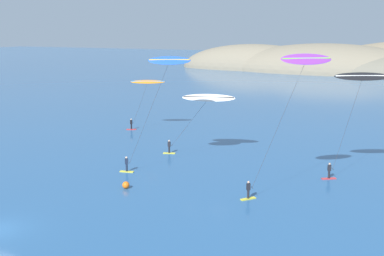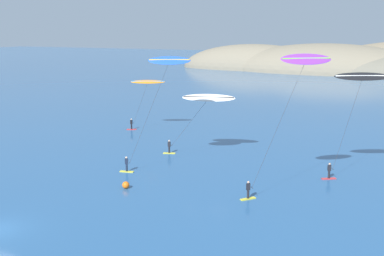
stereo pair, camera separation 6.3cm
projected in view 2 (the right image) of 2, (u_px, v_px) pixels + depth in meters
The scene contains 7 objects.
headland_island at pixel (377, 72), 172.18m from camera, with size 137.05×56.83×22.86m.
kitesurfer_blue at pixel (166, 70), 49.86m from camera, with size 7.20×4.37×12.42m.
kitesurfer_orange at pixel (146, 86), 72.34m from camera, with size 5.75×3.45×7.65m.
kitesurfer_black at pixel (360, 84), 47.51m from camera, with size 6.05×3.86×10.96m.
kitesurfer_purple at pixel (301, 71), 42.19m from camera, with size 6.82×5.80×13.06m.
kitesurfer_white at pixel (206, 101), 57.48m from camera, with size 8.73×3.43×7.53m.
marker_buoy at pixel (126, 185), 46.41m from camera, with size 0.70×0.70×0.70m, color orange.
Camera 2 is at (28.73, -24.25, 15.11)m, focal length 45.00 mm.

